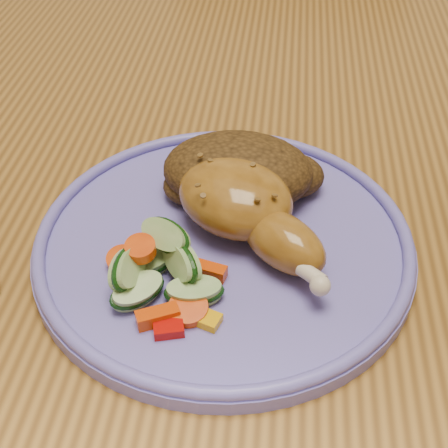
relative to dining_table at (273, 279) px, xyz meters
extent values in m
cube|color=olive|center=(0.00, 0.00, 0.06)|extent=(0.90, 1.40, 0.04)
cube|color=brown|center=(-0.39, 0.64, -0.31)|extent=(0.06, 0.06, 0.71)
cube|color=#4C2D16|center=(0.00, 0.55, -0.24)|extent=(0.42, 0.42, 0.04)
cylinder|color=#4C2D16|center=(-0.18, 0.37, -0.46)|extent=(0.04, 0.04, 0.41)
cylinder|color=#4C2D16|center=(-0.18, 0.73, -0.46)|extent=(0.04, 0.04, 0.41)
cylinder|color=#4C2D16|center=(0.18, 0.37, -0.46)|extent=(0.04, 0.04, 0.41)
cylinder|color=#4C2D16|center=(0.18, 0.73, -0.46)|extent=(0.04, 0.04, 0.41)
cylinder|color=#665FBE|center=(-0.04, -0.05, 0.09)|extent=(0.29, 0.29, 0.01)
torus|color=#665FBE|center=(-0.04, -0.05, 0.10)|extent=(0.29, 0.29, 0.01)
ellipsoid|color=#95641F|center=(-0.03, -0.03, 0.12)|extent=(0.12, 0.12, 0.05)
ellipsoid|color=#95641F|center=(0.00, -0.07, 0.11)|extent=(0.08, 0.08, 0.04)
sphere|color=beige|center=(0.03, -0.11, 0.11)|extent=(0.01, 0.01, 0.01)
ellipsoid|color=#482F12|center=(-0.04, 0.01, 0.12)|extent=(0.12, 0.09, 0.05)
ellipsoid|color=#482F12|center=(0.01, 0.02, 0.11)|extent=(0.06, 0.05, 0.03)
ellipsoid|color=#482F12|center=(-0.07, 0.00, 0.11)|extent=(0.05, 0.05, 0.03)
cube|color=#A50A05|center=(-0.07, -0.14, 0.10)|extent=(0.02, 0.02, 0.01)
cube|color=#E5A507|center=(-0.04, -0.14, 0.10)|extent=(0.02, 0.02, 0.01)
cylinder|color=#E24A07|center=(-0.09, -0.10, 0.12)|extent=(0.02, 0.02, 0.01)
cylinder|color=#E24A07|center=(-0.06, -0.13, 0.10)|extent=(0.03, 0.03, 0.01)
cylinder|color=#E24A07|center=(-0.11, -0.09, 0.10)|extent=(0.02, 0.02, 0.01)
cube|color=#E24A07|center=(-0.08, -0.14, 0.10)|extent=(0.03, 0.02, 0.01)
cube|color=#E24A07|center=(-0.05, -0.09, 0.10)|extent=(0.03, 0.02, 0.01)
cylinder|color=#A9C882|center=(-0.10, -0.11, 0.11)|extent=(0.03, 0.04, 0.04)
cylinder|color=#A9C882|center=(-0.08, -0.08, 0.12)|extent=(0.05, 0.05, 0.03)
cylinder|color=#A9C882|center=(-0.09, -0.09, 0.10)|extent=(0.05, 0.05, 0.02)
cylinder|color=#A9C882|center=(-0.05, -0.12, 0.10)|extent=(0.04, 0.05, 0.01)
cylinder|color=#A9C882|center=(-0.09, -0.12, 0.10)|extent=(0.05, 0.05, 0.02)
cylinder|color=#A9C882|center=(-0.07, -0.10, 0.11)|extent=(0.04, 0.04, 0.04)
camera|label=1|loc=(0.00, -0.40, 0.42)|focal=50.00mm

